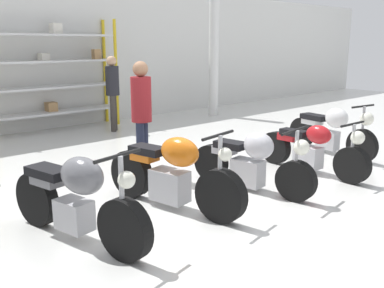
{
  "coord_description": "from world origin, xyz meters",
  "views": [
    {
      "loc": [
        -3.92,
        -3.95,
        2.08
      ],
      "look_at": [
        0.0,
        0.4,
        0.7
      ],
      "focal_mm": 40.0,
      "sensor_mm": 36.0,
      "label": 1
    }
  ],
  "objects_px": {
    "shelving_rack": "(55,73)",
    "person_browsing": "(141,109)",
    "motorcycle_red": "(312,150)",
    "motorcycle_orange": "(173,174)",
    "motorcycle_white": "(332,129)",
    "person_near_rack": "(113,87)",
    "motorcycle_silver": "(252,162)",
    "motorcycle_grey": "(76,198)"
  },
  "relations": [
    {
      "from": "shelving_rack",
      "to": "person_browsing",
      "type": "height_order",
      "value": "shelving_rack"
    },
    {
      "from": "motorcycle_red",
      "to": "motorcycle_orange",
      "type": "bearing_deg",
      "value": -95.11
    },
    {
      "from": "person_browsing",
      "to": "motorcycle_white",
      "type": "bearing_deg",
      "value": -145.11
    },
    {
      "from": "shelving_rack",
      "to": "person_near_rack",
      "type": "xyz_separation_m",
      "value": [
        0.98,
        -0.98,
        -0.32
      ]
    },
    {
      "from": "motorcycle_silver",
      "to": "motorcycle_white",
      "type": "relative_size",
      "value": 0.99
    },
    {
      "from": "motorcycle_white",
      "to": "motorcycle_red",
      "type": "bearing_deg",
      "value": -63.06
    },
    {
      "from": "shelving_rack",
      "to": "motorcycle_silver",
      "type": "height_order",
      "value": "shelving_rack"
    },
    {
      "from": "motorcycle_grey",
      "to": "person_browsing",
      "type": "relative_size",
      "value": 1.12
    },
    {
      "from": "motorcycle_white",
      "to": "motorcycle_silver",
      "type": "bearing_deg",
      "value": -73.93
    },
    {
      "from": "shelving_rack",
      "to": "person_browsing",
      "type": "xyz_separation_m",
      "value": [
        -0.61,
        -4.39,
        -0.3
      ]
    },
    {
      "from": "motorcycle_red",
      "to": "person_browsing",
      "type": "bearing_deg",
      "value": -127.5
    },
    {
      "from": "motorcycle_orange",
      "to": "motorcycle_red",
      "type": "relative_size",
      "value": 1.04
    },
    {
      "from": "person_browsing",
      "to": "shelving_rack",
      "type": "bearing_deg",
      "value": -42.17
    },
    {
      "from": "motorcycle_white",
      "to": "shelving_rack",
      "type": "bearing_deg",
      "value": -144.33
    },
    {
      "from": "motorcycle_orange",
      "to": "motorcycle_silver",
      "type": "bearing_deg",
      "value": 69.17
    },
    {
      "from": "person_browsing",
      "to": "motorcycle_red",
      "type": "bearing_deg",
      "value": -163.51
    },
    {
      "from": "motorcycle_grey",
      "to": "person_near_rack",
      "type": "height_order",
      "value": "person_near_rack"
    },
    {
      "from": "motorcycle_grey",
      "to": "person_near_rack",
      "type": "distance_m",
      "value": 6.04
    },
    {
      "from": "motorcycle_orange",
      "to": "motorcycle_red",
      "type": "bearing_deg",
      "value": 72.31
    },
    {
      "from": "motorcycle_grey",
      "to": "motorcycle_silver",
      "type": "xyz_separation_m",
      "value": [
        2.65,
        -0.18,
        -0.06
      ]
    },
    {
      "from": "shelving_rack",
      "to": "person_near_rack",
      "type": "bearing_deg",
      "value": -45.01
    },
    {
      "from": "motorcycle_red",
      "to": "motorcycle_silver",
      "type": "bearing_deg",
      "value": -92.16
    },
    {
      "from": "motorcycle_red",
      "to": "person_browsing",
      "type": "relative_size",
      "value": 1.12
    },
    {
      "from": "motorcycle_red",
      "to": "motorcycle_grey",
      "type": "bearing_deg",
      "value": -92.13
    },
    {
      "from": "motorcycle_orange",
      "to": "motorcycle_white",
      "type": "distance_m",
      "value": 4.01
    },
    {
      "from": "motorcycle_silver",
      "to": "person_browsing",
      "type": "relative_size",
      "value": 1.09
    },
    {
      "from": "shelving_rack",
      "to": "motorcycle_white",
      "type": "height_order",
      "value": "shelving_rack"
    },
    {
      "from": "motorcycle_white",
      "to": "motorcycle_grey",
      "type": "bearing_deg",
      "value": -79.25
    },
    {
      "from": "motorcycle_grey",
      "to": "motorcycle_silver",
      "type": "bearing_deg",
      "value": 74.3
    },
    {
      "from": "shelving_rack",
      "to": "motorcycle_white",
      "type": "relative_size",
      "value": 1.58
    },
    {
      "from": "motorcycle_orange",
      "to": "motorcycle_silver",
      "type": "xyz_separation_m",
      "value": [
        1.29,
        -0.23,
        -0.03
      ]
    },
    {
      "from": "motorcycle_orange",
      "to": "person_near_rack",
      "type": "height_order",
      "value": "person_near_rack"
    },
    {
      "from": "person_browsing",
      "to": "person_near_rack",
      "type": "relative_size",
      "value": 1.01
    },
    {
      "from": "shelving_rack",
      "to": "person_near_rack",
      "type": "relative_size",
      "value": 1.78
    },
    {
      "from": "motorcycle_silver",
      "to": "motorcycle_red",
      "type": "height_order",
      "value": "motorcycle_silver"
    },
    {
      "from": "motorcycle_white",
      "to": "person_near_rack",
      "type": "xyz_separation_m",
      "value": [
        -1.88,
        4.73,
        0.57
      ]
    },
    {
      "from": "motorcycle_grey",
      "to": "motorcycle_orange",
      "type": "distance_m",
      "value": 1.36
    },
    {
      "from": "motorcycle_grey",
      "to": "motorcycle_red",
      "type": "distance_m",
      "value": 4.05
    },
    {
      "from": "motorcycle_white",
      "to": "person_browsing",
      "type": "height_order",
      "value": "person_browsing"
    },
    {
      "from": "motorcycle_grey",
      "to": "motorcycle_white",
      "type": "distance_m",
      "value": 5.37
    },
    {
      "from": "shelving_rack",
      "to": "person_near_rack",
      "type": "height_order",
      "value": "shelving_rack"
    },
    {
      "from": "shelving_rack",
      "to": "motorcycle_white",
      "type": "distance_m",
      "value": 6.45
    }
  ]
}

